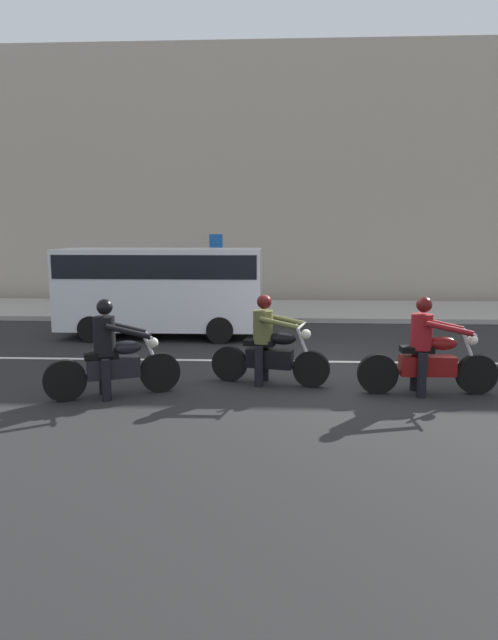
{
  "coord_description": "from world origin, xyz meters",
  "views": [
    {
      "loc": [
        -0.76,
        -10.25,
        2.6
      ],
      "look_at": [
        -1.23,
        -0.84,
        1.12
      ],
      "focal_mm": 31.41,
      "sensor_mm": 36.0,
      "label": 1
    }
  ],
  "objects_px": {
    "motorcycle_with_rider_olive": "(269,348)",
    "pedestrian_bystander": "(171,276)",
    "motorcycle_with_rider_crimson": "(427,355)",
    "street_sign_post": "(216,262)",
    "motorcycle_with_rider_black_leather": "(112,357)",
    "parked_van_white": "(162,286)"
  },
  "relations": [
    {
      "from": "motorcycle_with_rider_crimson",
      "to": "street_sign_post",
      "type": "distance_m",
      "value": 10.7
    },
    {
      "from": "motorcycle_with_rider_black_leather",
      "to": "street_sign_post",
      "type": "distance_m",
      "value": 10.14
    },
    {
      "from": "street_sign_post",
      "to": "pedestrian_bystander",
      "type": "height_order",
      "value": "street_sign_post"
    },
    {
      "from": "motorcycle_with_rider_crimson",
      "to": "street_sign_post",
      "type": "relative_size",
      "value": 0.93
    },
    {
      "from": "street_sign_post",
      "to": "pedestrian_bystander",
      "type": "relative_size",
      "value": 1.43
    },
    {
      "from": "motorcycle_with_rider_olive",
      "to": "motorcycle_with_rider_black_leather",
      "type": "xyz_separation_m",
      "value": [
        -2.47,
        -0.87,
        -0.0
      ]
    },
    {
      "from": "motorcycle_with_rider_olive",
      "to": "motorcycle_with_rider_crimson",
      "type": "distance_m",
      "value": 2.6
    },
    {
      "from": "motorcycle_with_rider_olive",
      "to": "motorcycle_with_rider_black_leather",
      "type": "distance_m",
      "value": 2.62
    },
    {
      "from": "motorcycle_with_rider_olive",
      "to": "street_sign_post",
      "type": "bearing_deg",
      "value": 101.66
    },
    {
      "from": "motorcycle_with_rider_crimson",
      "to": "street_sign_post",
      "type": "bearing_deg",
      "value": 114.75
    },
    {
      "from": "motorcycle_with_rider_olive",
      "to": "street_sign_post",
      "type": "distance_m",
      "value": 9.45
    },
    {
      "from": "pedestrian_bystander",
      "to": "motorcycle_with_rider_olive",
      "type": "bearing_deg",
      "value": -69.75
    },
    {
      "from": "motorcycle_with_rider_crimson",
      "to": "pedestrian_bystander",
      "type": "relative_size",
      "value": 1.33
    },
    {
      "from": "motorcycle_with_rider_black_leather",
      "to": "parked_van_white",
      "type": "height_order",
      "value": "parked_van_white"
    },
    {
      "from": "motorcycle_with_rider_olive",
      "to": "street_sign_post",
      "type": "xyz_separation_m",
      "value": [
        -1.9,
        9.2,
        0.98
      ]
    },
    {
      "from": "motorcycle_with_rider_olive",
      "to": "pedestrian_bystander",
      "type": "relative_size",
      "value": 1.21
    },
    {
      "from": "parked_van_white",
      "to": "motorcycle_with_rider_black_leather",
      "type": "bearing_deg",
      "value": -87.06
    },
    {
      "from": "parked_van_white",
      "to": "pedestrian_bystander",
      "type": "relative_size",
      "value": 2.93
    },
    {
      "from": "street_sign_post",
      "to": "motorcycle_with_rider_black_leather",
      "type": "bearing_deg",
      "value": -93.27
    },
    {
      "from": "motorcycle_with_rider_black_leather",
      "to": "parked_van_white",
      "type": "relative_size",
      "value": 0.41
    },
    {
      "from": "pedestrian_bystander",
      "to": "motorcycle_with_rider_black_leather",
      "type": "bearing_deg",
      "value": -84.54
    },
    {
      "from": "parked_van_white",
      "to": "pedestrian_bystander",
      "type": "bearing_deg",
      "value": 98.11
    }
  ]
}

